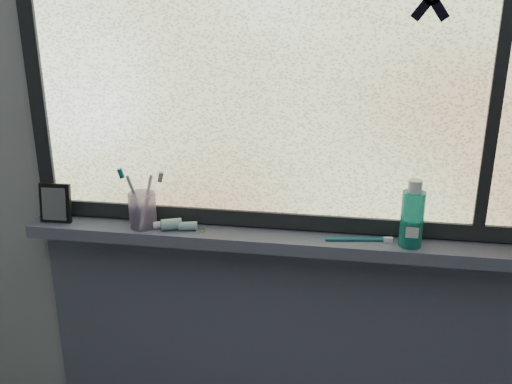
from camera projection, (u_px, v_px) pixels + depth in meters
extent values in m
cube|color=#9EA3A8|center=(281.00, 156.00, 1.77)|extent=(3.00, 0.01, 2.50)
cube|color=#4F5369|center=(277.00, 240.00, 1.78)|extent=(1.62, 0.14, 0.04)
cube|color=#4F5369|center=(278.00, 366.00, 2.00)|extent=(1.62, 0.02, 0.98)
cube|color=silver|center=(282.00, 66.00, 1.65)|extent=(1.50, 0.01, 1.00)
cube|color=black|center=(280.00, 219.00, 1.81)|extent=(1.60, 0.03, 0.05)
cube|color=black|center=(34.00, 61.00, 1.77)|extent=(0.05, 0.03, 1.10)
cube|color=black|center=(500.00, 70.00, 1.56)|extent=(0.03, 0.03, 1.00)
cube|color=black|center=(55.00, 203.00, 1.85)|extent=(0.10, 0.05, 0.13)
cylinder|color=#BEA3D8|center=(143.00, 210.00, 1.81)|extent=(0.11, 0.11, 0.11)
cylinder|color=teal|center=(412.00, 214.00, 1.66)|extent=(0.07, 0.07, 0.17)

